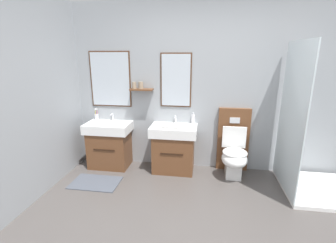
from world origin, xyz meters
TOP-DOWN VIEW (x-y plane):
  - wall_back at (-0.02, 1.80)m, footprint 4.44×0.27m
  - bath_mat at (-1.55, 0.94)m, footprint 0.68×0.44m
  - vanity_sink_left at (-1.55, 1.54)m, footprint 0.70×0.49m
  - tap_on_left_sink at (-1.55, 1.72)m, footprint 0.03×0.13m
  - vanity_sink_right at (-0.50, 1.54)m, footprint 0.70×0.49m
  - tap_on_right_sink at (-0.50, 1.72)m, footprint 0.03×0.13m
  - toilet at (0.42, 1.54)m, footprint 0.48×0.63m
  - toothbrush_cup at (-1.82, 1.70)m, footprint 0.07×0.07m
  - soap_dispenser at (-0.21, 1.71)m, footprint 0.06×0.06m
  - folded_hand_towel at (-0.54, 1.39)m, footprint 0.22×0.16m
  - shower_tray at (1.32, 1.21)m, footprint 0.90×0.96m

SIDE VIEW (x-z plane):
  - bath_mat at x=-1.55m, z-range 0.00..0.01m
  - toilet at x=0.42m, z-range -0.12..0.88m
  - vanity_sink_left at x=-1.55m, z-range 0.02..0.75m
  - vanity_sink_right at x=-0.50m, z-range 0.02..0.75m
  - shower_tray at x=1.32m, z-range -0.55..1.40m
  - folded_hand_towel at x=-0.54m, z-range 0.73..0.78m
  - toothbrush_cup at x=-1.82m, z-range 0.69..0.89m
  - tap_on_left_sink at x=-1.55m, z-range 0.75..0.86m
  - tap_on_right_sink at x=-0.50m, z-range 0.75..0.86m
  - soap_dispenser at x=-0.21m, z-range 0.72..0.90m
  - wall_back at x=-0.02m, z-range 0.00..2.55m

